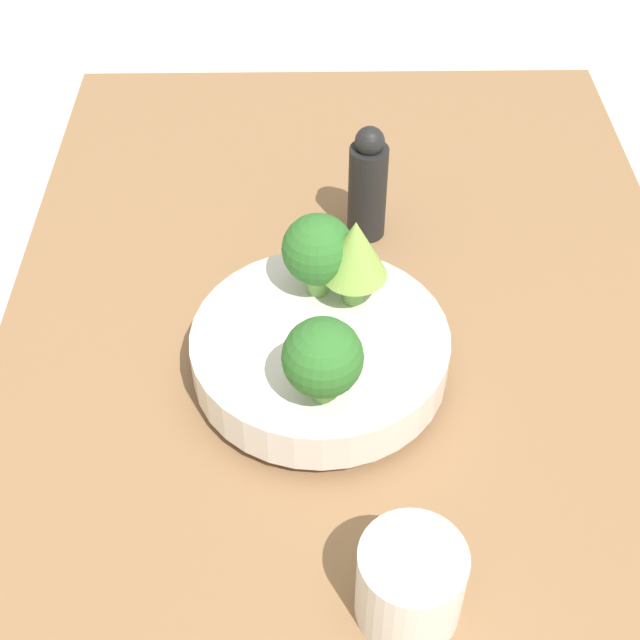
{
  "coord_description": "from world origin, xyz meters",
  "views": [
    {
      "loc": [
        0.61,
        -0.04,
        0.72
      ],
      "look_at": [
        0.02,
        -0.03,
        0.13
      ],
      "focal_mm": 50.0,
      "sensor_mm": 36.0,
      "label": 1
    }
  ],
  "objects": [
    {
      "name": "ground_plane",
      "position": [
        0.0,
        0.0,
        0.0
      ],
      "size": [
        6.0,
        6.0,
        0.0
      ],
      "primitive_type": "plane",
      "color": "beige"
    },
    {
      "name": "table",
      "position": [
        0.0,
        0.0,
        0.02
      ],
      "size": [
        1.14,
        0.74,
        0.05
      ],
      "color": "olive",
      "rests_on": "ground_plane"
    },
    {
      "name": "bowl",
      "position": [
        0.02,
        -0.03,
        0.08
      ],
      "size": [
        0.25,
        0.25,
        0.06
      ],
      "color": "silver",
      "rests_on": "table"
    },
    {
      "name": "broccoli_floret_left",
      "position": [
        -0.04,
        -0.03,
        0.16
      ],
      "size": [
        0.07,
        0.07,
        0.09
      ],
      "color": "#7AB256",
      "rests_on": "bowl"
    },
    {
      "name": "broccoli_floret_right",
      "position": [
        0.1,
        -0.03,
        0.16
      ],
      "size": [
        0.07,
        0.07,
        0.09
      ],
      "color": "#6BA34C",
      "rests_on": "bowl"
    },
    {
      "name": "romanesco_piece_far",
      "position": [
        -0.02,
        -0.0,
        0.17
      ],
      "size": [
        0.06,
        0.06,
        0.1
      ],
      "color": "#6BA34C",
      "rests_on": "bowl"
    },
    {
      "name": "cup",
      "position": [
        0.27,
        0.03,
        0.09
      ],
      "size": [
        0.08,
        0.08,
        0.08
      ],
      "color": "silver",
      "rests_on": "table"
    },
    {
      "name": "pepper_mill",
      "position": [
        -0.2,
        0.02,
        0.11
      ],
      "size": [
        0.04,
        0.04,
        0.14
      ],
      "color": "black",
      "rests_on": "table"
    }
  ]
}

